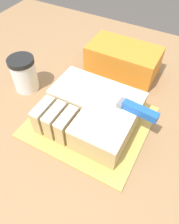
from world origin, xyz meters
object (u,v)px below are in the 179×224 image
cake_board (90,121)px  cake (92,112)px  knife (128,106)px  storage_box (123,60)px  coffee_cup (24,74)px

cake_board → cake: size_ratio=1.30×
cake_board → knife: bearing=16.4°
cake → storage_box: storage_box is taller
knife → cake: bearing=20.4°
cake → coffee_cup: size_ratio=2.20×
knife → coffee_cup: (-0.36, 0.00, -0.04)m
coffee_cup → cake_board: bearing=-7.2°
coffee_cup → storage_box: size_ratio=0.48×
cake_board → cake: cake is taller
cake_board → coffee_cup: coffee_cup is taller
cake → coffee_cup: coffee_cup is taller
cake → knife: size_ratio=0.97×
cake → cake_board: bearing=-138.8°
cake_board → knife: knife is taller
cake → knife: 0.11m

